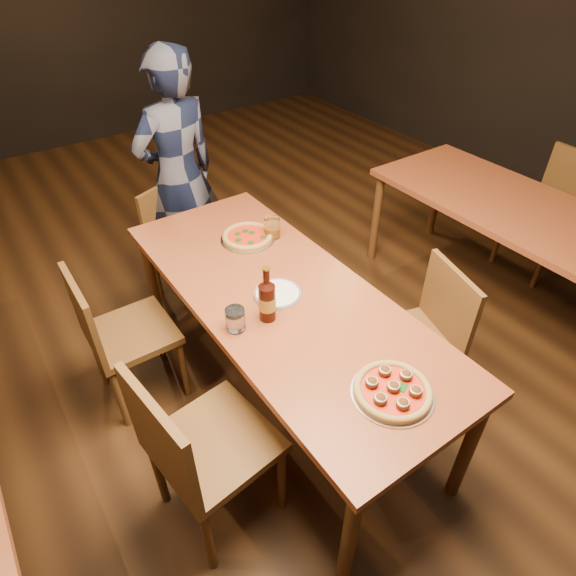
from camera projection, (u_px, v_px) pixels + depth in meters
ground at (283, 395)px, 2.77m from camera, size 9.00×9.00×0.00m
room_shell at (280, 40)px, 1.62m from camera, size 9.00×9.00×9.00m
table_main at (282, 305)px, 2.35m from camera, size 0.80×2.00×0.75m
table_right at (527, 221)px, 2.98m from camera, size 0.80×2.00×0.75m
chair_main_nw at (214, 442)px, 1.97m from camera, size 0.51×0.51×0.97m
chair_main_sw at (132, 332)px, 2.53m from camera, size 0.42×0.42×0.90m
chair_main_e at (410, 340)px, 2.50m from camera, size 0.50×0.50×0.88m
chair_end at (187, 243)px, 3.26m from camera, size 0.51×0.51×0.83m
chair_nbr_right at (546, 214)px, 3.47m from camera, size 0.46×0.46×0.93m
pizza_meatball at (393, 390)px, 1.82m from camera, size 0.32×0.32×0.06m
pizza_margherita at (248, 237)px, 2.67m from camera, size 0.30×0.30×0.04m
plate_stack at (278, 294)px, 2.29m from camera, size 0.22×0.22×0.02m
beer_bottle at (267, 301)px, 2.11m from camera, size 0.08×0.08×0.27m
water_glass at (235, 319)px, 2.08m from camera, size 0.09×0.09×0.11m
amber_glass at (272, 228)px, 2.67m from camera, size 0.09×0.09×0.11m
diner at (179, 177)px, 3.16m from camera, size 0.65×0.48×1.62m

